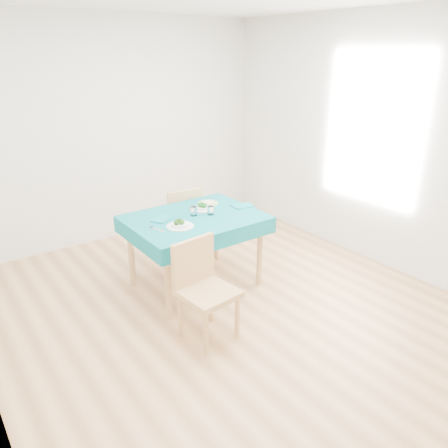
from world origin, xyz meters
TOP-DOWN VIEW (x-y plane):
  - room_shell at (0.00, 0.00)m, footprint 4.02×4.52m
  - table at (0.02, 0.52)m, footprint 1.28×0.97m
  - chair_near at (-0.38, -0.31)m, footprint 0.46×0.50m
  - chair_far at (0.27, 1.25)m, footprint 0.46×0.49m
  - bowl_near at (-0.23, 0.37)m, footprint 0.25×0.25m
  - bowl_far at (0.20, 0.64)m, footprint 0.21×0.21m
  - fork_near at (-0.44, 0.43)m, footprint 0.06×0.19m
  - knife_near at (-0.16, 0.42)m, footprint 0.06×0.20m
  - fork_far at (0.13, 0.62)m, footprint 0.08×0.17m
  - knife_far at (0.50, 0.50)m, footprint 0.04×0.21m
  - napkin_near at (-0.28, 0.63)m, footprint 0.24×0.21m
  - napkin_far at (0.60, 0.48)m, footprint 0.23×0.18m
  - tumbler_center at (0.03, 0.55)m, footprint 0.07×0.07m
  - tumbler_side at (0.18, 0.48)m, footprint 0.07×0.07m
  - side_plate at (0.35, 0.76)m, footprint 0.22×0.22m
  - bread_slice at (0.35, 0.76)m, footprint 0.11×0.11m

SIDE VIEW (x-z plane):
  - table at x=0.02m, z-range 0.00..0.76m
  - chair_far at x=0.27m, z-range 0.00..1.01m
  - chair_near at x=-0.38m, z-range 0.00..1.05m
  - fork_far at x=0.13m, z-range 0.76..0.76m
  - knife_near at x=-0.16m, z-range 0.76..0.76m
  - knife_far at x=0.50m, z-range 0.76..0.76m
  - fork_near at x=-0.44m, z-range 0.76..0.76m
  - side_plate at x=0.35m, z-range 0.76..0.77m
  - napkin_near at x=-0.28m, z-range 0.76..0.77m
  - napkin_far at x=0.60m, z-range 0.76..0.77m
  - bread_slice at x=0.35m, z-range 0.77..0.78m
  - bowl_far at x=0.20m, z-range 0.76..0.82m
  - bowl_near at x=-0.23m, z-range 0.76..0.83m
  - tumbler_side at x=0.18m, z-range 0.76..0.84m
  - tumbler_center at x=0.03m, z-range 0.76..0.85m
  - room_shell at x=0.00m, z-range -0.02..2.71m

